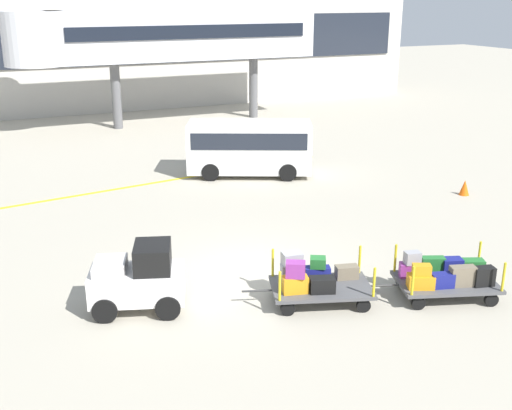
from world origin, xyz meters
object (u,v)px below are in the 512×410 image
object	(u,v)px
baggage_cart_lead	(314,280)
baggage_cart_middle	(445,276)
baggage_tug	(139,279)
safety_cone_near	(465,188)
shuttle_van	(250,144)

from	to	relation	value
baggage_cart_lead	baggage_cart_middle	bearing A→B (deg)	-19.36
baggage_tug	safety_cone_near	xyz separation A→B (m)	(12.75, 3.78, -0.48)
baggage_tug	baggage_cart_middle	world-z (taller)	baggage_tug
baggage_tug	safety_cone_near	bearing A→B (deg)	16.53
baggage_cart_middle	shuttle_van	world-z (taller)	shuttle_van
baggage_cart_lead	safety_cone_near	xyz separation A→B (m)	(8.95, 5.04, -0.27)
baggage_tug	shuttle_van	world-z (taller)	shuttle_van
safety_cone_near	baggage_tug	bearing A→B (deg)	-163.47
baggage_tug	safety_cone_near	world-z (taller)	baggage_tug
baggage_cart_middle	safety_cone_near	world-z (taller)	baggage_cart_middle
baggage_cart_lead	safety_cone_near	world-z (taller)	baggage_cart_lead
baggage_cart_middle	safety_cone_near	distance (m)	8.54
shuttle_van	baggage_cart_lead	bearing A→B (deg)	-105.74
baggage_cart_lead	shuttle_van	world-z (taller)	shuttle_van
shuttle_van	safety_cone_near	distance (m)	8.23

